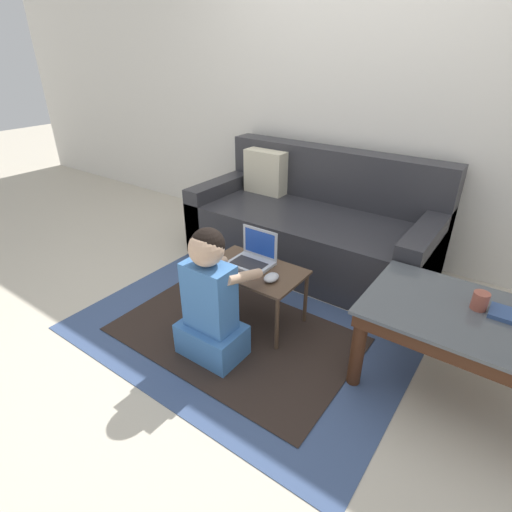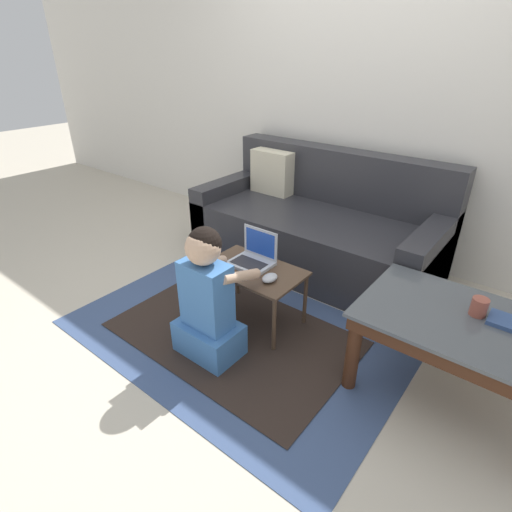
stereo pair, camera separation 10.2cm
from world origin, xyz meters
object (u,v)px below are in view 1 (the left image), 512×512
(laptop_desk, at_px, (254,275))
(cup_on_table, at_px, (480,301))
(person_seated, at_px, (211,301))
(book_on_table, at_px, (512,316))
(laptop, at_px, (253,259))
(computer_mouse, at_px, (271,277))
(coffee_table, at_px, (466,326))
(couch, at_px, (312,226))

(laptop_desk, bearing_deg, cup_on_table, 8.75)
(person_seated, height_order, book_on_table, person_seated)
(book_on_table, bearing_deg, laptop, -174.10)
(computer_mouse, height_order, cup_on_table, cup_on_table)
(computer_mouse, relative_size, person_seated, 0.14)
(computer_mouse, height_order, book_on_table, book_on_table)
(coffee_table, height_order, cup_on_table, cup_on_table)
(cup_on_table, distance_m, book_on_table, 0.14)
(couch, relative_size, laptop_desk, 3.12)
(coffee_table, relative_size, laptop, 3.68)
(laptop_desk, relative_size, book_on_table, 3.16)
(coffee_table, relative_size, book_on_table, 4.92)
(couch, height_order, computer_mouse, couch)
(person_seated, distance_m, book_on_table, 1.44)
(cup_on_table, bearing_deg, book_on_table, 3.20)
(couch, relative_size, book_on_table, 9.84)
(coffee_table, bearing_deg, laptop, -176.85)
(laptop_desk, xyz_separation_m, person_seated, (0.00, -0.40, 0.03))
(person_seated, bearing_deg, book_on_table, 24.01)
(laptop_desk, height_order, person_seated, person_seated)
(couch, relative_size, cup_on_table, 21.48)
(book_on_table, bearing_deg, laptop_desk, -171.84)
(couch, bearing_deg, book_on_table, -27.65)
(coffee_table, bearing_deg, person_seated, -156.06)
(coffee_table, distance_m, book_on_table, 0.20)
(coffee_table, distance_m, person_seated, 1.26)
(book_on_table, bearing_deg, cup_on_table, -176.80)
(person_seated, bearing_deg, couch, 94.53)
(couch, height_order, book_on_table, couch)
(person_seated, relative_size, cup_on_table, 8.96)
(couch, xyz_separation_m, coffee_table, (1.26, -0.82, 0.09))
(person_seated, xyz_separation_m, cup_on_table, (1.17, 0.58, 0.15))
(computer_mouse, bearing_deg, couch, 104.97)
(laptop_desk, bearing_deg, book_on_table, 8.16)
(computer_mouse, bearing_deg, coffee_table, 9.40)
(person_seated, xyz_separation_m, book_on_table, (1.31, 0.59, 0.12))
(coffee_table, relative_size, laptop_desk, 1.56)
(couch, distance_m, computer_mouse, 1.02)
(coffee_table, bearing_deg, computer_mouse, -170.60)
(coffee_table, xyz_separation_m, laptop_desk, (-1.15, -0.11, -0.06))
(coffee_table, xyz_separation_m, cup_on_table, (0.02, 0.07, 0.12))
(couch, bearing_deg, computer_mouse, -75.03)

